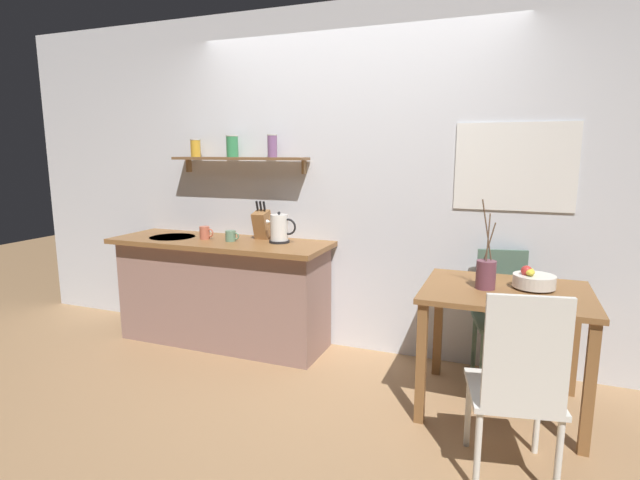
% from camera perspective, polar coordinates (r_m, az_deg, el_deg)
% --- Properties ---
extents(ground_plane, '(14.00, 14.00, 0.00)m').
position_cam_1_polar(ground_plane, '(3.66, 0.03, -15.58)').
color(ground_plane, '#A87F56').
extents(back_wall, '(6.80, 0.11, 2.70)m').
position_cam_1_polar(back_wall, '(3.86, 6.44, 6.56)').
color(back_wall, silver).
rests_on(back_wall, ground_plane).
extents(kitchen_counter, '(1.83, 0.63, 0.88)m').
position_cam_1_polar(kitchen_counter, '(4.20, -11.23, -5.80)').
color(kitchen_counter, gray).
rests_on(kitchen_counter, ground_plane).
extents(wall_shelf, '(1.20, 0.20, 0.31)m').
position_cam_1_polar(wall_shelf, '(4.15, -9.72, 9.87)').
color(wall_shelf, brown).
extents(dining_table, '(0.97, 0.80, 0.77)m').
position_cam_1_polar(dining_table, '(3.22, 20.69, -7.48)').
color(dining_table, brown).
rests_on(dining_table, ground_plane).
extents(dining_chair_near, '(0.49, 0.51, 0.98)m').
position_cam_1_polar(dining_chair_near, '(2.57, 22.00, -15.10)').
color(dining_chair_near, white).
rests_on(dining_chair_near, ground_plane).
extents(dining_chair_far, '(0.46, 0.48, 0.92)m').
position_cam_1_polar(dining_chair_far, '(3.65, 20.45, -7.71)').
color(dining_chair_far, '#4C6B5B').
rests_on(dining_chair_far, ground_plane).
extents(fruit_bowl, '(0.25, 0.25, 0.14)m').
position_cam_1_polar(fruit_bowl, '(3.25, 23.54, -4.28)').
color(fruit_bowl, silver).
rests_on(fruit_bowl, dining_table).
extents(twig_vase, '(0.12, 0.12, 0.55)m').
position_cam_1_polar(twig_vase, '(3.14, 18.71, -3.74)').
color(twig_vase, brown).
rests_on(twig_vase, dining_table).
extents(electric_kettle, '(0.25, 0.16, 0.25)m').
position_cam_1_polar(electric_kettle, '(3.88, -4.72, 1.31)').
color(electric_kettle, black).
rests_on(electric_kettle, kitchen_counter).
extents(knife_block, '(0.12, 0.18, 0.32)m').
position_cam_1_polar(knife_block, '(4.06, -6.72, 1.86)').
color(knife_block, '#9E6B3D').
rests_on(knife_block, kitchen_counter).
extents(coffee_mug_by_sink, '(0.13, 0.08, 0.11)m').
position_cam_1_polar(coffee_mug_by_sink, '(4.14, -13.21, 0.83)').
color(coffee_mug_by_sink, '#C6664C').
rests_on(coffee_mug_by_sink, kitchen_counter).
extents(coffee_mug_spare, '(0.12, 0.08, 0.09)m').
position_cam_1_polar(coffee_mug_spare, '(4.00, -10.32, 0.47)').
color(coffee_mug_spare, slate).
rests_on(coffee_mug_spare, kitchen_counter).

